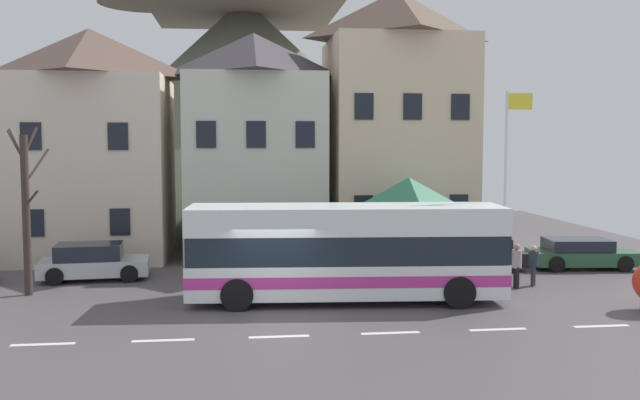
% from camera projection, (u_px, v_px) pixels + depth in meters
% --- Properties ---
extents(ground_plane, '(40.00, 60.00, 0.07)m').
position_uv_depth(ground_plane, '(275.00, 321.00, 20.06)').
color(ground_plane, '#51494D').
extents(townhouse_00, '(6.72, 6.32, 10.09)m').
position_uv_depth(townhouse_00, '(91.00, 144.00, 30.77)').
color(townhouse_00, beige).
rests_on(townhouse_00, ground_plane).
extents(townhouse_01, '(6.07, 6.81, 10.06)m').
position_uv_depth(townhouse_01, '(254.00, 144.00, 31.85)').
color(townhouse_01, beige).
rests_on(townhouse_01, ground_plane).
extents(townhouse_02, '(6.21, 6.09, 12.04)m').
position_uv_depth(townhouse_02, '(396.00, 123.00, 32.19)').
color(townhouse_02, beige).
rests_on(townhouse_02, ground_plane).
extents(hilltop_castle, '(32.38, 32.38, 23.44)m').
position_uv_depth(hilltop_castle, '(243.00, 95.00, 48.92)').
color(hilltop_castle, '#5A5F4F').
rests_on(hilltop_castle, ground_plane).
extents(transit_bus, '(10.24, 3.26, 3.09)m').
position_uv_depth(transit_bus, '(346.00, 253.00, 22.35)').
color(transit_bus, white).
rests_on(transit_bus, ground_plane).
extents(bus_shelter, '(3.60, 3.60, 3.76)m').
position_uv_depth(bus_shelter, '(409.00, 195.00, 26.90)').
color(bus_shelter, '#473D33').
rests_on(bus_shelter, ground_plane).
extents(parked_car_00, '(4.06, 2.21, 1.34)m').
position_uv_depth(parked_car_00, '(93.00, 262.00, 25.95)').
color(parked_car_00, silver).
rests_on(parked_car_00, ground_plane).
extents(parked_car_01, '(4.39, 2.11, 1.28)m').
position_uv_depth(parked_car_01, '(472.00, 254.00, 28.03)').
color(parked_car_01, black).
rests_on(parked_car_01, ground_plane).
extents(parked_car_03, '(4.31, 2.34, 1.20)m').
position_uv_depth(parked_car_03, '(581.00, 253.00, 28.27)').
color(parked_car_03, '#285435').
rests_on(parked_car_03, ground_plane).
extents(pedestrian_00, '(0.35, 0.35, 1.46)m').
position_uv_depth(pedestrian_00, '(534.00, 262.00, 24.70)').
color(pedestrian_00, '#2D2D38').
rests_on(pedestrian_00, ground_plane).
extents(pedestrian_01, '(0.35, 0.35, 1.57)m').
position_uv_depth(pedestrian_01, '(517.00, 263.00, 24.31)').
color(pedestrian_01, black).
rests_on(pedestrian_01, ground_plane).
extents(public_bench, '(1.71, 0.48, 0.87)m').
position_uv_depth(public_bench, '(445.00, 252.00, 29.47)').
color(public_bench, '#33473D').
rests_on(public_bench, ground_plane).
extents(flagpole, '(0.95, 0.10, 6.87)m').
position_uv_depth(flagpole, '(508.00, 175.00, 24.00)').
color(flagpole, silver).
rests_on(flagpole, ground_plane).
extents(bare_tree_01, '(1.37, 1.46, 5.64)m').
position_uv_depth(bare_tree_01, '(26.00, 210.00, 23.11)').
color(bare_tree_01, '#382D28').
rests_on(bare_tree_01, ground_plane).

